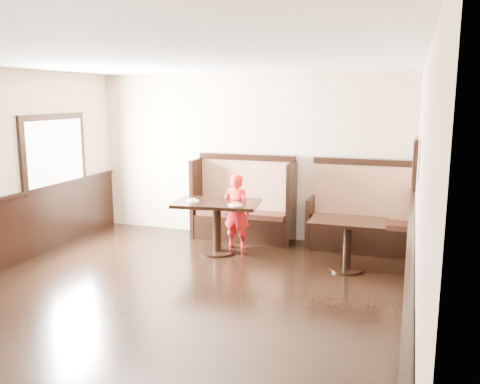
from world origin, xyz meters
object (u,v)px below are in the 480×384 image
at_px(booth_neighbor, 360,220).
at_px(booth_main, 244,209).
at_px(table_main, 217,214).
at_px(table_neighbor, 348,233).
at_px(child, 237,211).

bearing_deg(booth_neighbor, booth_main, 179.95).
relative_size(booth_neighbor, table_main, 1.19).
bearing_deg(booth_main, table_neighbor, -29.63).
bearing_deg(child, booth_main, -77.64).
bearing_deg(booth_neighbor, child, -162.40).
bearing_deg(child, table_neighbor, 170.57).
bearing_deg(booth_neighbor, table_neighbor, -93.71).
distance_m(booth_neighbor, table_neighbor, 1.07).
height_order(table_main, table_neighbor, table_main).
xyz_separation_m(table_main, child, (0.21, 0.32, -0.02)).
xyz_separation_m(booth_neighbor, table_neighbor, (-0.07, -1.07, 0.06)).
xyz_separation_m(booth_neighbor, child, (-1.88, -0.60, 0.13)).
xyz_separation_m(booth_neighbor, table_main, (-2.09, -0.91, 0.15)).
distance_m(booth_main, child, 0.61).
relative_size(booth_neighbor, table_neighbor, 1.58).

